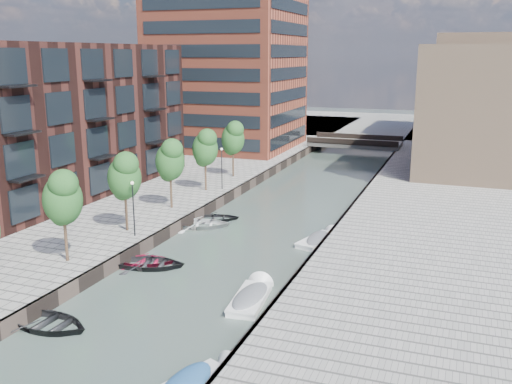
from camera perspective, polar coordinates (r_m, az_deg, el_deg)
The scene contains 25 objects.
water at distance 54.55m, azimuth 3.55°, elevation -1.32°, with size 300.00×300.00×0.00m, color #38473F.
quay_right at distance 52.28m, azimuth 20.59°, elevation -2.29°, with size 20.00×140.00×1.00m, color gray.
quay_wall_left at distance 56.43m, azimuth -2.38°, elevation -0.27°, with size 0.25×140.00×1.00m, color #332823.
quay_wall_right at distance 53.05m, azimuth 9.87°, elevation -1.37°, with size 0.25×140.00×1.00m, color #332823.
far_closure at distance 112.33m, azimuth 12.56°, elevation 6.41°, with size 80.00×40.00×1.00m, color gray.
apartment_block at distance 53.96m, azimuth -20.59°, elevation 6.33°, with size 8.00×38.00×14.00m, color black.
tower at distance 82.06m, azimuth -2.78°, elevation 15.00°, with size 18.00×18.00×30.00m, color brown.
tan_block_near at distance 72.73m, azimuth 21.19°, elevation 7.97°, with size 12.00×25.00×14.00m, color #9B7B5F.
tan_block_far at distance 98.61m, azimuth 21.18°, elevation 9.82°, with size 12.00×20.00×16.00m, color #9B7B5F.
bridge at distance 84.81m, azimuth 9.90°, elevation 4.87°, with size 13.00×6.00×1.30m.
tree_2 at distance 38.05m, azimuth -18.79°, elevation -0.41°, with size 2.50×2.50×5.95m.
tree_3 at distance 43.54m, azimuth -13.04°, elevation 1.68°, with size 2.50×2.50×5.95m.
tree_4 at distance 49.41m, azimuth -8.60°, elevation 3.29°, with size 2.50×2.50×5.95m.
tree_5 at distance 55.54m, azimuth -5.12°, elevation 4.53°, with size 2.50×2.50×5.95m.
tree_6 at distance 61.86m, azimuth -2.33°, elevation 5.51°, with size 2.50×2.50×5.95m.
lamp_1 at distance 42.43m, azimuth -12.18°, elevation -1.07°, with size 0.24×0.24×4.12m.
lamp_2 at distance 56.21m, azimuth -3.45°, elevation 2.81°, with size 0.24×0.24×4.12m.
sloop_0 at distance 32.86m, azimuth -20.06°, elevation -12.61°, with size 3.47×4.86×1.01m, color black.
sloop_1 at distance 39.61m, azimuth -10.49°, elevation -7.40°, with size 3.40×4.77×0.99m, color #242427.
sloop_2 at distance 40.33m, azimuth -10.88°, elevation -7.03°, with size 2.91×4.07×0.84m, color maroon.
sloop_3 at distance 47.79m, azimuth -5.53°, elevation -3.54°, with size 3.55×4.97×1.03m, color silver.
sloop_4 at distance 49.77m, azimuth -3.99°, elevation -2.80°, with size 2.87×4.02×0.83m, color black.
motorboat_1 at distance 34.07m, azimuth -0.40°, elevation -10.39°, with size 2.23×5.11×1.65m.
motorboat_4 at distance 44.26m, azimuth 6.47°, elevation -4.72°, with size 2.73×4.81×1.52m.
car at distance 79.21m, azimuth 16.11°, elevation 4.10°, with size 1.50×3.72×1.27m, color silver.
Camera 1 is at (15.16, -10.47, 14.10)m, focal length 40.00 mm.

